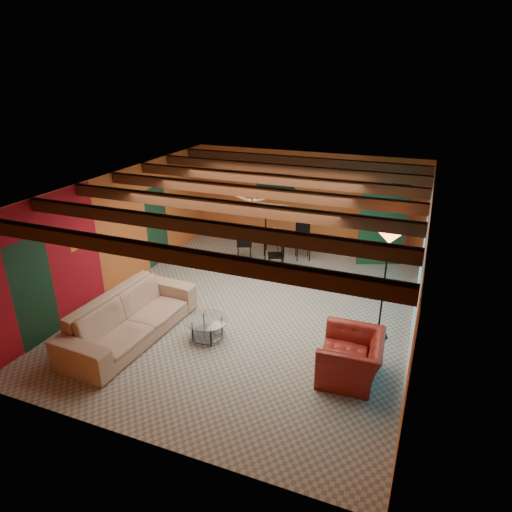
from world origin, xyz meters
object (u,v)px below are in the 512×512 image
at_px(sofa, 130,317).
at_px(potted_plant, 389,178).
at_px(dining_table, 274,241).
at_px(armchair, 351,357).
at_px(coffee_table, 207,329).
at_px(armoire, 383,225).
at_px(vase, 274,220).
at_px(floor_lamp, 384,286).

relative_size(sofa, potted_plant, 5.83).
bearing_deg(potted_plant, dining_table, -159.73).
xyz_separation_m(sofa, dining_table, (1.27, 4.56, 0.08)).
bearing_deg(potted_plant, armchair, -88.20).
xyz_separation_m(coffee_table, dining_table, (-0.11, 4.09, 0.30)).
bearing_deg(dining_table, armchair, -56.05).
bearing_deg(armchair, sofa, -88.68).
height_order(armchair, dining_table, dining_table).
bearing_deg(armoire, armchair, -109.98).
relative_size(coffee_table, armoire, 0.40).
xyz_separation_m(armoire, vase, (-2.68, -0.99, 0.13)).
distance_m(armoire, floor_lamp, 3.85).
distance_m(sofa, armoire, 6.84).
relative_size(sofa, armoire, 1.47).
xyz_separation_m(sofa, armchair, (4.11, 0.34, -0.05)).
distance_m(sofa, armchair, 4.13).
distance_m(dining_table, potted_plant, 3.34).
xyz_separation_m(potted_plant, vase, (-2.68, -0.99, -1.11)).
bearing_deg(potted_plant, floor_lamp, -83.28).
height_order(dining_table, vase, vase).
distance_m(coffee_table, floor_lamp, 3.39).
relative_size(sofa, coffee_table, 3.64).
bearing_deg(coffee_table, sofa, -160.97).
height_order(coffee_table, armoire, armoire).
relative_size(dining_table, armoire, 0.98).
distance_m(floor_lamp, potted_plant, 4.01).
bearing_deg(sofa, vase, -12.25).
relative_size(armoire, vase, 9.44).
distance_m(sofa, floor_lamp, 4.78).
distance_m(armchair, coffee_table, 2.75).
bearing_deg(sofa, armoire, -32.12).
bearing_deg(vase, dining_table, 180.00).
bearing_deg(dining_table, potted_plant, 20.27).
height_order(floor_lamp, potted_plant, potted_plant).
distance_m(coffee_table, armoire, 5.75).
relative_size(sofa, armchair, 2.53).
height_order(coffee_table, potted_plant, potted_plant).
bearing_deg(floor_lamp, armoire, 96.72).
distance_m(armchair, floor_lamp, 1.59).
bearing_deg(armchair, potted_plant, 178.43).
bearing_deg(coffee_table, vase, 91.48).
relative_size(dining_table, vase, 9.29).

